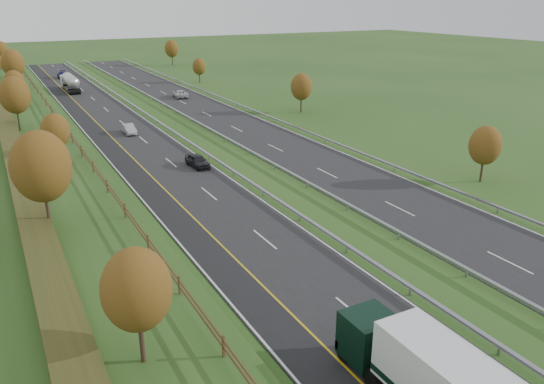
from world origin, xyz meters
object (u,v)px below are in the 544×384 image
at_px(car_dark_near, 198,161).
at_px(car_oncoming, 180,94).
at_px(car_small_far, 62,75).
at_px(road_tanker, 70,82).
at_px(car_silver_mid, 129,129).

xyz_separation_m(car_dark_near, car_oncoming, (13.10, 44.40, -0.00)).
bearing_deg(car_small_far, car_oncoming, -64.42).
distance_m(road_tanker, car_silver_mid, 43.04).
bearing_deg(car_oncoming, car_small_far, -60.47).
relative_size(car_silver_mid, car_oncoming, 0.80).
height_order(car_dark_near, car_silver_mid, car_dark_near).
relative_size(car_dark_near, car_small_far, 0.77).
xyz_separation_m(road_tanker, car_oncoming, (17.58, -18.22, -1.11)).
bearing_deg(road_tanker, car_oncoming, -46.02).
height_order(car_dark_near, car_oncoming, car_dark_near).
relative_size(car_dark_near, car_oncoming, 0.82).
relative_size(car_silver_mid, car_small_far, 0.74).
bearing_deg(road_tanker, car_dark_near, -85.91).
relative_size(road_tanker, car_small_far, 2.05).
bearing_deg(car_silver_mid, road_tanker, 92.68).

